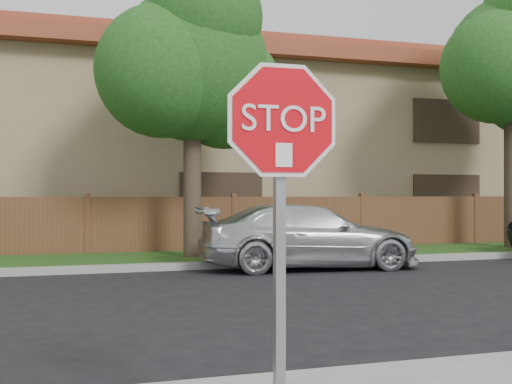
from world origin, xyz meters
name	(u,v)px	position (x,y,z in m)	size (l,w,h in m)	color
far_curb	(89,269)	(0.00, 8.15, 0.07)	(70.00, 0.30, 0.15)	gray
grass_strip	(88,262)	(0.00, 9.80, 0.06)	(70.00, 3.00, 0.12)	#1E4714
fence	(88,227)	(0.00, 11.40, 0.80)	(70.00, 0.12, 1.60)	brown
apartment_building	(86,142)	(0.00, 17.00, 3.53)	(35.20, 9.20, 7.20)	tan
tree_mid	(194,65)	(2.52, 9.57, 4.87)	(4.80, 3.90, 7.35)	#382B21
stop_sign	(282,171)	(1.07, -1.48, 1.83)	(1.01, 0.13, 2.55)	gray
sedan_right	(309,236)	(4.78, 7.58, 0.72)	(2.03, 4.99, 1.45)	silver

